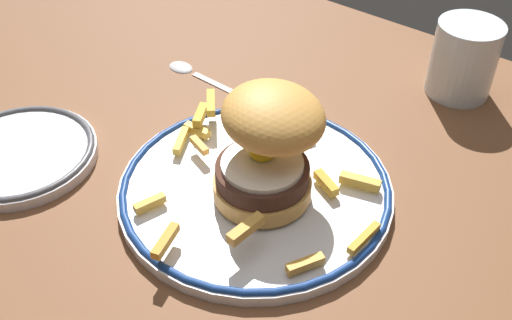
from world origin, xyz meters
The scene contains 7 objects.
ground_plane centered at (0.00, 0.00, -2.00)cm, with size 144.95×83.88×4.00cm, color brown.
dinner_plate centered at (2.74, 0.09, 0.84)cm, with size 28.00×28.00×1.60cm.
burger centered at (3.99, 0.43, 7.10)cm, with size 11.96×12.75×11.12cm.
fries_pile centered at (1.01, 1.66, 2.64)cm, with size 25.48×25.80×2.96cm.
water_glass centered at (11.10, 30.50, 3.98)cm, with size 7.91×7.91×9.34cm.
side_plate centered at (-20.98, -11.52, 0.83)cm, with size 16.66×16.66×1.60cm.
spoon centered at (-18.65, 12.97, 0.36)cm, with size 13.34×2.70×0.90cm.
Camera 1 is at (30.57, -35.44, 43.41)cm, focal length 42.51 mm.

